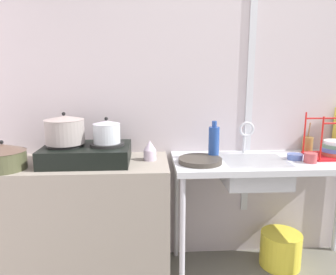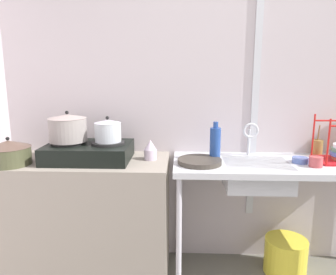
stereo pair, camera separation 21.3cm
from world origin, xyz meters
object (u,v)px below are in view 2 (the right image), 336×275
pot_beside_stove (9,152)px  bucket_on_floor (285,256)px  pot_on_right_burner (108,131)px  bottle_by_sink (215,143)px  faucet (250,134)px  small_bowl_on_drainboard (300,160)px  cup_by_rack (316,162)px  utensil_jar (317,147)px  stove (89,151)px  frying_pan (200,161)px  percolator (150,150)px  sink_basin (256,175)px  pot_on_left_burner (68,128)px

pot_beside_stove → bucket_on_floor: size_ratio=0.92×
pot_on_right_burner → bottle_by_sink: size_ratio=0.67×
pot_beside_stove → bottle_by_sink: 1.36m
pot_beside_stove → faucet: faucet is taller
pot_beside_stove → small_bowl_on_drainboard: pot_beside_stove is taller
bottle_by_sink → cup_by_rack: bearing=-11.9°
utensil_jar → stove: bearing=-172.7°
faucet → stove: bearing=-172.2°
pot_on_right_burner → bucket_on_floor: bearing=2.1°
pot_beside_stove → small_bowl_on_drainboard: 1.91m
faucet → bottle_by_sink: bearing=-156.3°
frying_pan → utensil_jar: (0.86, 0.26, 0.04)m
bottle_by_sink → bucket_on_floor: bearing=0.7°
percolator → small_bowl_on_drainboard: bearing=-2.2°
percolator → sink_basin: size_ratio=0.32×
stove → small_bowl_on_drainboard: stove is taller
cup_by_rack → pot_on_right_burner: bearing=176.1°
pot_beside_stove → frying_pan: pot_beside_stove is taller
stove → cup_by_rack: size_ratio=6.70×
pot_on_right_burner → small_bowl_on_drainboard: 1.30m
sink_basin → frying_pan: size_ratio=1.48×
faucet → pot_on_right_burner: bearing=-171.2°
bottle_by_sink → sink_basin: bearing=-12.6°
pot_on_right_burner → stove: bearing=-180.0°
percolator → bucket_on_floor: (0.98, 0.01, -0.78)m
frying_pan → cup_by_rack: 0.74m
cup_by_rack → bottle_by_sink: (-0.63, 0.13, 0.08)m
pot_on_right_burner → small_bowl_on_drainboard: size_ratio=1.72×
pot_on_left_burner → cup_by_rack: (1.62, -0.09, -0.19)m
cup_by_rack → bottle_by_sink: size_ratio=0.32×
percolator → bucket_on_floor: bearing=0.7°
pot_on_left_burner → percolator: pot_on_left_burner is taller
stove → bucket_on_floor: 1.60m
sink_basin → cup_by_rack: 0.38m
cup_by_rack → bucket_on_floor: (-0.09, 0.14, -0.75)m
cup_by_rack → bucket_on_floor: size_ratio=0.28×
pot_on_left_burner → small_bowl_on_drainboard: pot_on_left_burner is taller
percolator → bottle_by_sink: size_ratio=0.51×
stove → pot_on_left_burner: 0.21m
pot_on_right_burner → faucet: (0.98, 0.15, -0.04)m
percolator → frying_pan: (0.33, -0.09, -0.05)m
faucet → frying_pan: bearing=-150.6°
faucet → utensil_jar: size_ratio=1.09×
pot_on_right_burner → pot_beside_stove: bearing=-168.3°
sink_basin → utensil_jar: (0.48, 0.23, 0.14)m
pot_on_left_burner → sink_basin: (1.27, -0.02, -0.31)m
utensil_jar → bucket_on_floor: (-0.22, -0.16, -0.78)m
cup_by_rack → pot_beside_stove: bearing=-178.9°
bottle_by_sink → percolator: bearing=-179.3°
pot_beside_stove → faucet: (1.61, 0.28, 0.08)m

